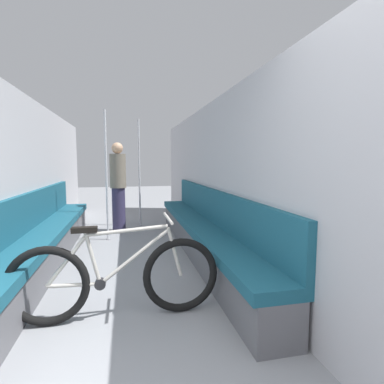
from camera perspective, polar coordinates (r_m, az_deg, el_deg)
The scene contains 8 objects.
wall_left at distance 4.05m, azimuth -30.99°, elevation 1.72°, with size 0.10×8.96×2.20m, color #B2B2B7.
wall_right at distance 4.05m, azimuth 6.11°, elevation 2.54°, with size 0.10×8.96×2.20m, color #B2B2B7.
bench_seat_row_left at distance 4.27m, azimuth -26.48°, elevation -8.54°, with size 0.45×4.58×0.94m.
bench_seat_row_right at distance 4.28m, azimuth 2.04°, elevation -7.91°, with size 0.45×4.58×0.94m.
bicycle at distance 2.70m, azimuth -14.09°, elevation -15.68°, with size 1.76×0.46×0.86m.
grab_pole_near at distance 5.21m, azimuth -15.94°, elevation 2.67°, with size 0.08×0.08×2.18m.
grab_pole_far at distance 6.22m, azimuth -9.97°, elevation 3.30°, with size 0.08×0.08×2.18m.
passenger_standing at distance 5.83m, azimuth -13.86°, elevation 1.16°, with size 0.30×0.30×1.68m.
Camera 1 is at (-0.00, -0.95, 1.33)m, focal length 28.00 mm.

